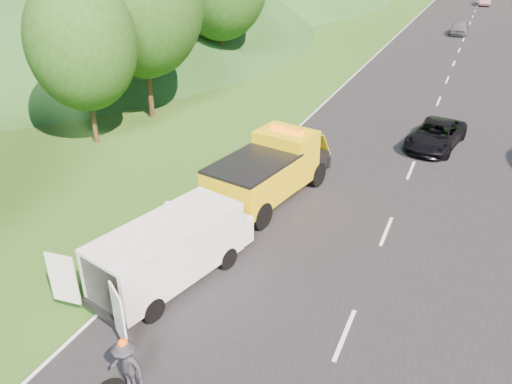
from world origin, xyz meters
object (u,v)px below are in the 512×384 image
at_px(child, 203,266).
at_px(passing_suv, 434,147).
at_px(white_van, 172,248).
at_px(tow_truck, 270,169).
at_px(suitcase, 167,220).
at_px(woman, 172,237).

distance_m(child, passing_suv, 15.43).
distance_m(white_van, passing_suv, 16.61).
relative_size(tow_truck, passing_suv, 1.41).
bearing_deg(child, suitcase, -170.70).
bearing_deg(suitcase, woman, -44.18).
relative_size(white_van, passing_suv, 1.37).
height_order(tow_truck, white_van, tow_truck).
bearing_deg(suitcase, tow_truck, 55.00).
bearing_deg(child, white_van, -71.38).
bearing_deg(suitcase, passing_suv, 56.27).
distance_m(tow_truck, woman, 5.03).
height_order(tow_truck, child, tow_truck).
relative_size(tow_truck, child, 6.99).
bearing_deg(tow_truck, woman, -105.70).
relative_size(child, passing_suv, 0.20).
distance_m(woman, suitcase, 0.80).
xyz_separation_m(white_van, woman, (-1.52, 2.19, -1.24)).
distance_m(child, suitcase, 3.03).
relative_size(tow_truck, woman, 4.58).
distance_m(white_van, woman, 2.94).
distance_m(tow_truck, passing_suv, 10.56).
height_order(woman, passing_suv, woman).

